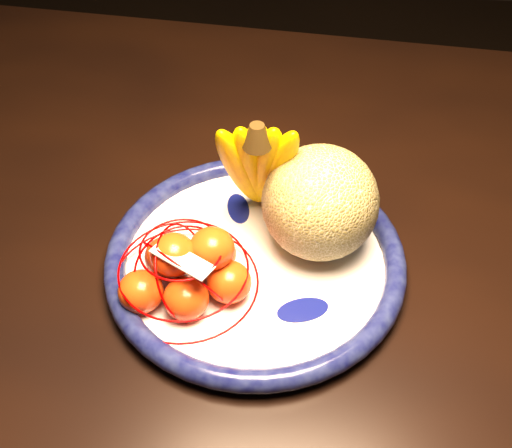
# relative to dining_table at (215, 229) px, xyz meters

# --- Properties ---
(dining_table) EXTENTS (1.62, 1.06, 0.77)m
(dining_table) POSITION_rel_dining_table_xyz_m (0.00, 0.00, 0.00)
(dining_table) COLOR black
(dining_table) RESTS_ON ground
(fruit_bowl) EXTENTS (0.38, 0.38, 0.03)m
(fruit_bowl) POSITION_rel_dining_table_xyz_m (0.08, -0.14, 0.10)
(fruit_bowl) COLOR white
(fruit_bowl) RESTS_ON dining_table
(cantaloupe) EXTENTS (0.14, 0.14, 0.14)m
(cantaloupe) POSITION_rel_dining_table_xyz_m (0.15, -0.10, 0.17)
(cantaloupe) COLOR olive
(cantaloupe) RESTS_ON fruit_bowl
(banana_bunch) EXTENTS (0.13, 0.12, 0.20)m
(banana_bunch) POSITION_rel_dining_table_xyz_m (0.07, -0.07, 0.20)
(banana_bunch) COLOR #FFDE00
(banana_bunch) RESTS_ON fruit_bowl
(mandarin_bag) EXTENTS (0.19, 0.19, 0.11)m
(mandarin_bag) POSITION_rel_dining_table_xyz_m (-0.00, -0.19, 0.13)
(mandarin_bag) COLOR #FF5311
(mandarin_bag) RESTS_ON fruit_bowl
(price_tag) EXTENTS (0.08, 0.06, 0.01)m
(price_tag) POSITION_rel_dining_table_xyz_m (0.00, -0.21, 0.17)
(price_tag) COLOR white
(price_tag) RESTS_ON mandarin_bag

